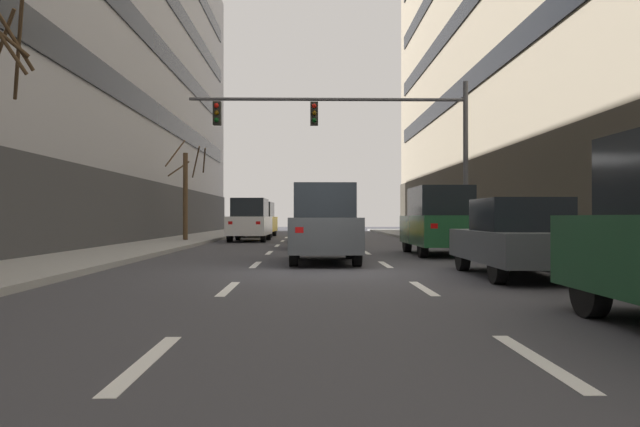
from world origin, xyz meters
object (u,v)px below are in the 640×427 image
Objects in this scene: taxi_driving_4 at (317,225)px; pedestrian_0 at (525,222)px; car_driving_1 at (324,224)px; street_tree_1 at (186,191)px; car_parked_1 at (517,238)px; taxi_driving_2 at (259,220)px; traffic_signal_0 at (365,130)px; car_driving_0 at (250,220)px; car_driving_3 at (317,229)px; car_parked_2 at (440,221)px.

pedestrian_0 is (6.70, -9.95, 0.22)m from taxi_driving_4.
car_driving_1 is at bearing -154.54° from pedestrian_0.
street_tree_1 is 3.01× the size of pedestrian_0.
car_parked_1 is (3.82, -3.96, -0.25)m from car_driving_1.
traffic_signal_0 is at bearing -71.35° from taxi_driving_2.
car_driving_1 is 0.88× the size of street_tree_1.
taxi_driving_2 is 1.05× the size of car_parked_1.
traffic_signal_0 reaches higher than taxi_driving_4.
pedestrian_0 is at bearing -46.75° from car_driving_0.
car_driving_3 is at bearing -75.62° from taxi_driving_2.
car_driving_1 is 13.89m from street_tree_1.
pedestrian_0 is at bearing -56.06° from taxi_driving_4.
pedestrian_0 is at bearing -30.97° from car_driving_3.
taxi_driving_4 is at bearing 89.41° from car_driving_3.
taxi_driving_4 is 0.46× the size of traffic_signal_0.
pedestrian_0 is at bearing 68.31° from car_parked_1.
traffic_signal_0 is (1.67, -7.83, 3.53)m from taxi_driving_4.
street_tree_1 is (-6.31, 12.30, 1.42)m from car_driving_1.
car_driving_3 is (3.41, -13.28, -0.30)m from taxi_driving_2.
car_driving_0 reaches higher than car_driving_1.
car_parked_1 is at bearing -70.69° from car_driving_3.
car_parked_2 is (7.22, -10.79, 0.02)m from car_driving_0.
street_tree_1 is (-10.13, 9.22, 1.36)m from car_parked_2.
car_driving_1 is 6.46m from traffic_signal_0.
taxi_driving_2 is at bearing 112.80° from car_parked_2.
car_driving_3 is 11.86m from car_parked_1.
car_parked_2 is 4.53m from traffic_signal_0.
car_parked_1 is (7.22, -17.83, -0.29)m from car_driving_0.
car_parked_2 is (3.92, -4.15, 0.32)m from car_driving_3.
car_parked_2 is 13.77m from street_tree_1.
car_parked_1 is (7.33, -24.47, -0.28)m from taxi_driving_2.
street_tree_1 reaches higher than car_parked_2.
traffic_signal_0 is at bearing -48.23° from car_driving_3.
car_driving_3 is 8.19m from street_tree_1.
car_driving_3 is at bearing -39.21° from street_tree_1.
car_driving_0 reaches higher than car_parked_1.
taxi_driving_4 is 1.02× the size of car_parked_2.
car_driving_1 is 20.80m from taxi_driving_2.
taxi_driving_2 is 0.98× the size of taxi_driving_4.
car_driving_0 is 10.48m from traffic_signal_0.
pedestrian_0 is at bearing 25.46° from car_driving_1.
pedestrian_0 is (10.16, -17.33, 0.01)m from taxi_driving_2.
car_driving_0 is at bearing 112.05° from car_parked_1.
taxi_driving_2 is 0.99× the size of car_parked_2.
taxi_driving_2 reaches higher than pedestrian_0.
car_driving_3 is 0.42× the size of traffic_signal_0.
car_parked_1 is (3.92, -11.19, 0.02)m from car_driving_3.
taxi_driving_2 is at bearing 71.13° from street_tree_1.
car_parked_2 is (7.33, -17.43, 0.02)m from taxi_driving_2.
taxi_driving_4 is (0.06, 5.89, 0.08)m from car_driving_3.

